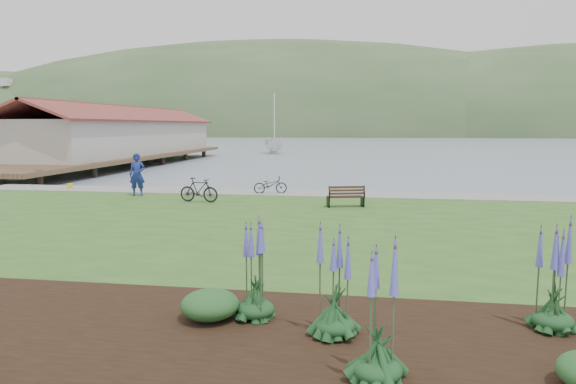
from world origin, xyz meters
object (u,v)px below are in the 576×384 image
(park_bench, at_px, (346,196))
(bicycle_a, at_px, (270,185))
(person, at_px, (137,171))
(sailboat, at_px, (274,154))

(park_bench, height_order, bicycle_a, park_bench)
(person, distance_m, sailboat, 43.36)
(park_bench, relative_size, person, 0.67)
(bicycle_a, xyz_separation_m, sailboat, (-7.55, 41.60, -0.81))
(person, bearing_deg, bicycle_a, 4.74)
(bicycle_a, relative_size, sailboat, 0.06)
(bicycle_a, bearing_deg, sailboat, -5.88)
(park_bench, bearing_deg, person, 154.36)
(person, distance_m, bicycle_a, 6.11)
(person, xyz_separation_m, bicycle_a, (5.82, 1.69, -0.73))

